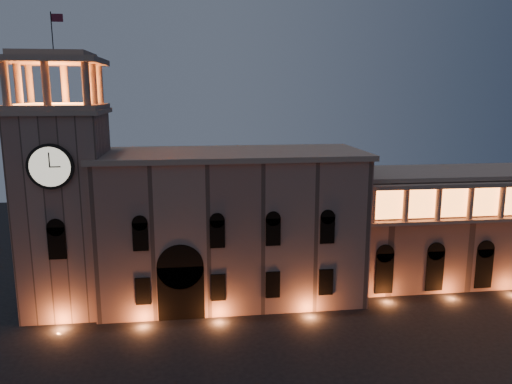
% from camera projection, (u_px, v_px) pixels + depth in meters
% --- Properties ---
extents(government_building, '(30.80, 12.80, 17.60)m').
position_uv_depth(government_building, '(231.00, 225.00, 59.05)').
color(government_building, '#8F6B5D').
rests_on(government_building, ground).
extents(clock_tower, '(9.80, 9.80, 32.40)m').
position_uv_depth(clock_tower, '(65.00, 201.00, 55.05)').
color(clock_tower, '#8F6B5D').
rests_on(clock_tower, ground).
extents(colonnade_wing, '(40.60, 11.50, 14.50)m').
position_uv_depth(colonnade_wing, '(488.00, 223.00, 65.59)').
color(colonnade_wing, '#8A6658').
rests_on(colonnade_wing, ground).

